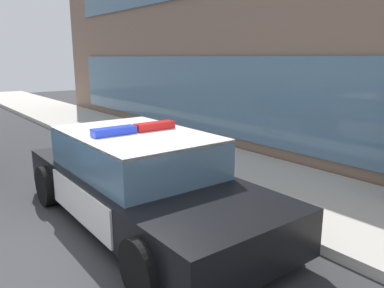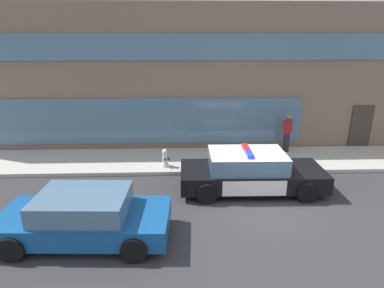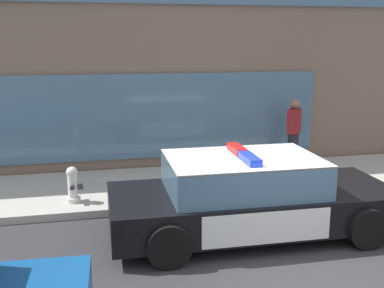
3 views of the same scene
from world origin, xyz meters
The scene contains 4 objects.
ground centered at (0.00, 0.00, 0.00)m, with size 48.00×48.00×0.00m, color #303033.
sidewalk centered at (0.00, 3.79, 0.07)m, with size 48.00×2.83×0.15m, color #B2ADA3.
police_cruiser centered at (-0.35, 1.10, 0.68)m, with size 4.92×2.17×1.49m.
fire_hydrant centered at (-3.37, 2.97, 0.50)m, with size 0.34×0.39×0.73m.
Camera 1 is at (4.39, -1.61, 2.48)m, focal length 35.04 mm.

